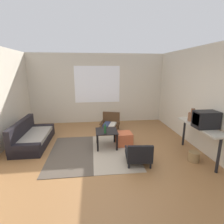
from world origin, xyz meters
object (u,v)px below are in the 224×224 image
armchair_striped_foreground (139,155)px  ottoman_orange (124,139)px  coffee_table (107,134)px  crt_television (206,120)px  armchair_by_window (110,122)px  console_shelf (200,129)px  couch (32,138)px  clay_vase (192,116)px  wicker_basket (194,157)px  glass_bottle (105,129)px

armchair_striped_foreground → ottoman_orange: 1.07m
ottoman_orange → armchair_striped_foreground: bearing=-82.7°
coffee_table → crt_television: bearing=-24.3°
armchair_by_window → console_shelf: size_ratio=0.51×
couch → crt_television: (4.28, -1.36, 0.79)m
console_shelf → ottoman_orange: bearing=151.8°
console_shelf → crt_television: bearing=-91.1°
clay_vase → wicker_basket: bearing=-110.2°
wicker_basket → armchair_by_window: bearing=125.6°
crt_television → coffee_table: bearing=155.7°
wicker_basket → ottoman_orange: bearing=143.2°
console_shelf → wicker_basket: size_ratio=5.96×
armchair_striped_foreground → glass_bottle: size_ratio=2.66×
coffee_table → armchair_striped_foreground: armchair_striped_foreground is taller
glass_bottle → crt_television: bearing=-20.2°
armchair_by_window → crt_television: 3.12m
coffee_table → wicker_basket: size_ratio=2.43×
couch → glass_bottle: size_ratio=6.84×
crt_television → wicker_basket: size_ratio=2.01×
couch → coffee_table: 2.15m
wicker_basket → console_shelf: bearing=43.3°
armchair_by_window → armchair_striped_foreground: armchair_by_window is taller
console_shelf → clay_vase: clay_vase is taller
glass_bottle → ottoman_orange: bearing=23.2°
crt_television → glass_bottle: crt_television is taller
armchair_striped_foreground → wicker_basket: (1.32, -0.03, -0.11)m
clay_vase → glass_bottle: bearing=172.7°
armchair_by_window → armchair_striped_foreground: size_ratio=1.13×
ottoman_orange → glass_bottle: size_ratio=1.70×
console_shelf → couch: bearing=164.3°
couch → console_shelf: 4.47m
ottoman_orange → crt_television: 2.14m
clay_vase → wicker_basket: size_ratio=1.30×
armchair_striped_foreground → console_shelf: size_ratio=0.45×
clay_vase → couch: bearing=169.0°
armchair_by_window → armchair_striped_foreground: bearing=-80.6°
couch → glass_bottle: bearing=-14.9°
ottoman_orange → console_shelf: size_ratio=0.29×
clay_vase → wicker_basket: clay_vase is taller
couch → clay_vase: clay_vase is taller
armchair_by_window → ottoman_orange: armchair_by_window is taller
couch → console_shelf: (4.28, -1.20, 0.50)m
glass_bottle → coffee_table: bearing=73.4°
glass_bottle → armchair_by_window: bearing=78.9°
coffee_table → glass_bottle: 0.26m
armchair_by_window → clay_vase: 2.72m
wicker_basket → glass_bottle: bearing=157.0°
wicker_basket → clay_vase: bearing=69.8°
armchair_by_window → glass_bottle: (-0.30, -1.53, 0.30)m
armchair_striped_foreground → clay_vase: size_ratio=2.05×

